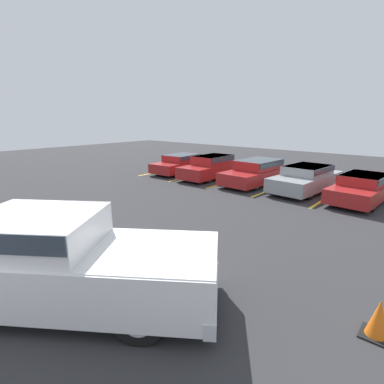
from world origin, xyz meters
name	(u,v)px	position (x,y,z in m)	size (l,w,h in m)	color
ground_plane	(19,304)	(0.00, 0.00, 0.00)	(60.00, 60.00, 0.00)	#2D2D30
stall_stripe_a	(169,170)	(-8.38, 12.54, 0.00)	(0.12, 5.28, 0.01)	yellow
stall_stripe_b	(198,175)	(-5.77, 12.54, 0.00)	(0.12, 5.28, 0.01)	yellow
stall_stripe_c	(234,180)	(-3.16, 12.54, 0.00)	(0.12, 5.28, 0.01)	yellow
stall_stripe_d	(277,187)	(-0.56, 12.54, 0.00)	(0.12, 5.28, 0.01)	yellow
stall_stripe_e	(330,195)	(2.05, 12.54, 0.00)	(0.12, 5.28, 0.01)	yellow
pickup_truck	(57,261)	(0.61, 0.55, 0.89)	(6.06, 5.08, 1.80)	white
parked_sedan_a	(181,163)	(-7.14, 12.44, 0.63)	(1.96, 4.30, 1.17)	maroon
parked_sedan_b	(212,166)	(-4.62, 12.38, 0.69)	(1.79, 4.54, 1.31)	maroon
parked_sedan_c	(258,171)	(-1.76, 12.64, 0.69)	(2.08, 4.87, 1.29)	maroon
parked_sedan_d	(306,178)	(0.85, 12.63, 0.67)	(2.20, 4.63, 1.25)	gray
parked_sedan_e	(363,187)	(3.33, 12.38, 0.62)	(2.02, 4.38, 1.17)	maroon
traffic_cone	(378,320)	(5.40, 3.46, 0.31)	(0.45, 0.45, 0.67)	black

